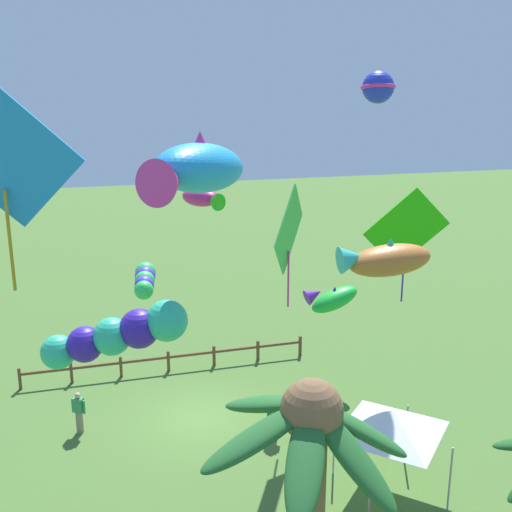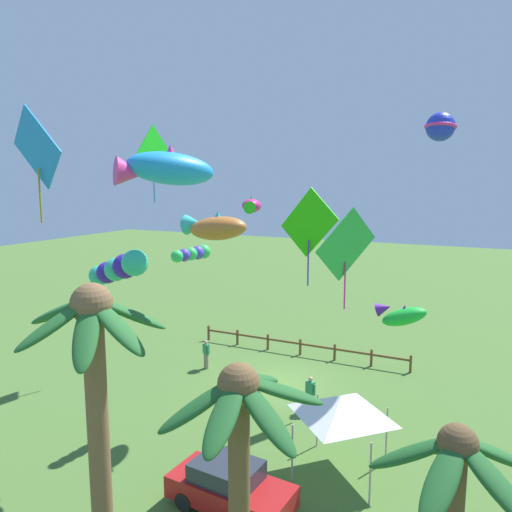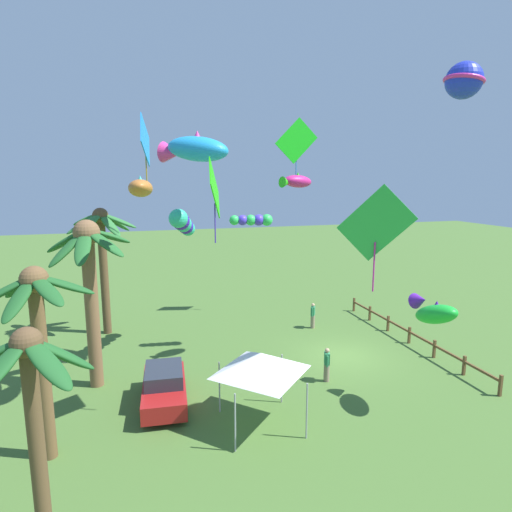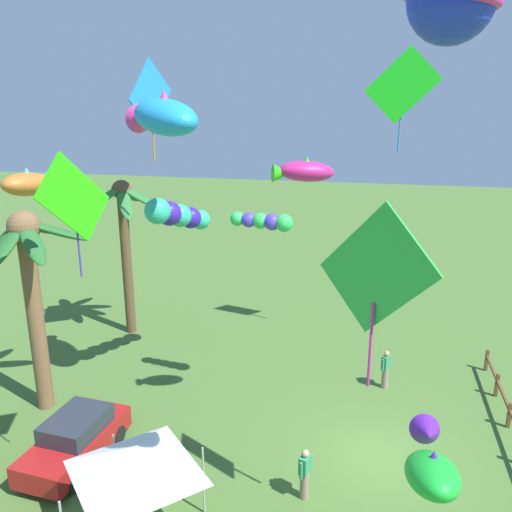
% 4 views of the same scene
% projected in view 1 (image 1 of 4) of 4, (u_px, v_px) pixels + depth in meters
% --- Properties ---
extents(ground_plane, '(120.00, 120.00, 0.00)m').
position_uv_depth(ground_plane, '(201.00, 418.00, 23.74)').
color(ground_plane, '#476B2D').
extents(palm_tree_3, '(3.98, 3.84, 7.45)m').
position_uv_depth(palm_tree_3, '(310.00, 488.00, 11.01)').
color(palm_tree_3, brown).
rests_on(palm_tree_3, ground).
extents(rail_fence, '(12.56, 0.12, 0.95)m').
position_uv_depth(rail_fence, '(168.00, 359.00, 27.54)').
color(rail_fence, brown).
rests_on(rail_fence, ground).
extents(spectator_0, '(0.52, 0.35, 1.59)m').
position_uv_depth(spectator_0, '(274.00, 417.00, 22.22)').
color(spectator_0, gray).
rests_on(spectator_0, ground).
extents(spectator_1, '(0.48, 0.40, 1.59)m').
position_uv_depth(spectator_1, '(79.00, 412.00, 22.56)').
color(spectator_1, gray).
rests_on(spectator_1, ground).
extents(festival_tent, '(2.86, 2.86, 2.85)m').
position_uv_depth(festival_tent, '(392.00, 420.00, 18.82)').
color(festival_tent, '#9E9EA3').
rests_on(festival_tent, ground).
extents(kite_tube_0, '(0.78, 2.24, 0.61)m').
position_uv_depth(kite_tube_0, '(145.00, 280.00, 17.34)').
color(kite_tube_0, '#30D355').
extents(kite_ball_1, '(1.47, 1.48, 1.16)m').
position_uv_depth(kite_ball_1, '(378.00, 87.00, 22.52)').
color(kite_ball_1, '#2231C9').
extents(kite_diamond_2, '(2.07, 0.69, 3.01)m').
position_uv_depth(kite_diamond_2, '(406.00, 230.00, 15.60)').
color(kite_diamond_2, '#28CD0E').
extents(kite_diamond_3, '(2.83, 0.58, 3.99)m').
position_uv_depth(kite_diamond_3, '(0.00, 153.00, 10.77)').
color(kite_diamond_3, '#2084DA').
extents(kite_fish_4, '(2.45, 1.12, 1.40)m').
position_uv_depth(kite_fish_4, '(332.00, 298.00, 24.89)').
color(kite_fish_4, green).
extents(kite_tube_5, '(3.26, 1.63, 1.65)m').
position_uv_depth(kite_tube_5, '(119.00, 334.00, 13.90)').
color(kite_tube_5, '#2BBF90').
extents(kite_fish_6, '(1.36, 1.95, 0.78)m').
position_uv_depth(kite_fish_6, '(202.00, 197.00, 18.81)').
color(kite_fish_6, '#D02279').
extents(kite_diamond_7, '(1.97, 2.67, 4.55)m').
position_uv_depth(kite_diamond_7, '(289.00, 231.00, 22.24)').
color(kite_diamond_7, green).
extents(kite_fish_8, '(3.22, 3.52, 1.54)m').
position_uv_depth(kite_fish_8, '(197.00, 169.00, 13.82)').
color(kite_fish_8, '#1F96DF').
extents(kite_fish_10, '(2.08, 1.05, 0.88)m').
position_uv_depth(kite_fish_10, '(384.00, 259.00, 12.83)').
color(kite_fish_10, '#BD6B2A').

